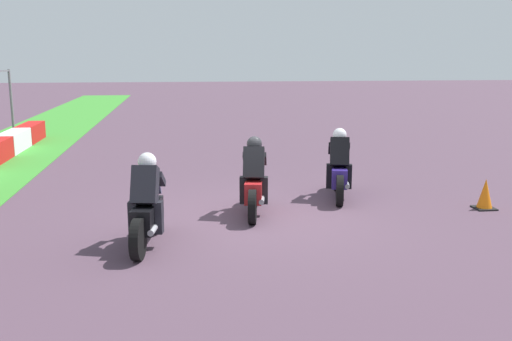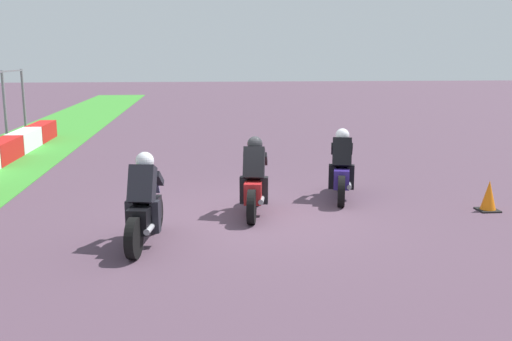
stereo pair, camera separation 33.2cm
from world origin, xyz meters
TOP-DOWN VIEW (x-y plane):
  - ground_plane at (0.00, 0.00)m, footprint 120.00×120.00m
  - rider_lane_a at (1.24, -1.94)m, footprint 2.01×0.65m
  - rider_lane_b at (0.21, 0.04)m, footprint 2.03×0.61m
  - rider_lane_c at (-1.45, 2.00)m, footprint 2.04×0.60m
  - traffic_cone at (-0.07, -4.61)m, footprint 0.40×0.40m

SIDE VIEW (x-z plane):
  - ground_plane at x=0.00m, z-range 0.00..0.00m
  - traffic_cone at x=-0.07m, z-range -0.02..0.60m
  - rider_lane_a at x=1.24m, z-range -0.13..1.38m
  - rider_lane_b at x=0.21m, z-range -0.13..1.38m
  - rider_lane_c at x=-1.45m, z-range -0.13..1.38m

